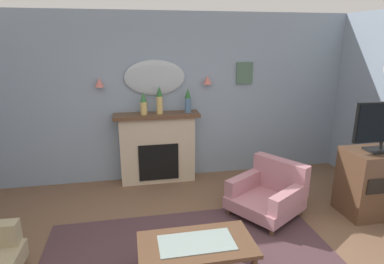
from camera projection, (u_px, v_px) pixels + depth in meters
The scene contains 13 objects.
wall_back at pixel (164, 98), 5.33m from camera, with size 7.28×0.10×2.72m, color #8C9EB2.
fireplace at pixel (158, 148), 5.31m from camera, with size 1.36×0.36×1.16m.
mantel_vase_centre at pixel (144, 103), 5.04m from camera, with size 0.11×0.11×0.36m.
mantel_vase_left at pixel (160, 100), 5.07m from camera, with size 0.10×0.10×0.44m.
mantel_vase_right at pixel (188, 100), 5.16m from camera, with size 0.10×0.10×0.39m.
wall_mirror at pixel (155, 78), 5.13m from camera, with size 0.96×0.06×0.56m, color #B2BCC6.
wall_sconce_left at pixel (99, 82), 4.94m from camera, with size 0.14×0.14×0.14m, color #D17066.
wall_sconce_right at pixel (208, 80), 5.26m from camera, with size 0.14×0.14×0.14m, color #D17066.
framed_picture at pixel (245, 73), 5.41m from camera, with size 0.28×0.03×0.36m, color #4C6B56.
coffee_table at pixel (196, 248), 3.08m from camera, with size 1.10×0.60×0.45m.
armchair_in_corner at pixel (269, 192), 4.38m from camera, with size 1.12×1.11×0.71m.
tv_cabinet at pixel (374, 182), 4.34m from camera, with size 0.80×0.57×0.90m.
tv_flatscreen at pixel (384, 125), 4.10m from camera, with size 0.84×0.24×0.65m.
Camera 1 is at (-0.57, -2.51, 2.29)m, focal length 30.33 mm.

